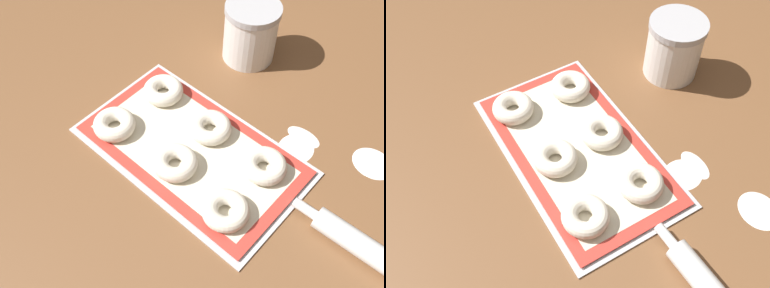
% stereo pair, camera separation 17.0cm
% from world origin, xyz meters
% --- Properties ---
extents(ground_plane, '(2.80, 2.80, 0.00)m').
position_xyz_m(ground_plane, '(0.00, 0.00, 0.00)').
color(ground_plane, brown).
extents(baking_tray, '(0.49, 0.28, 0.01)m').
position_xyz_m(baking_tray, '(-0.01, 0.01, 0.00)').
color(baking_tray, silver).
rests_on(baking_tray, ground_plane).
extents(baking_mat, '(0.46, 0.26, 0.00)m').
position_xyz_m(baking_mat, '(-0.01, 0.01, 0.01)').
color(baking_mat, red).
rests_on(baking_mat, baking_tray).
extents(bagel_front_left, '(0.09, 0.09, 0.03)m').
position_xyz_m(bagel_front_left, '(-0.17, -0.06, 0.03)').
color(bagel_front_left, silver).
rests_on(bagel_front_left, baking_mat).
extents(bagel_front_center, '(0.09, 0.09, 0.03)m').
position_xyz_m(bagel_front_center, '(0.00, -0.05, 0.03)').
color(bagel_front_center, silver).
rests_on(bagel_front_center, baking_mat).
extents(bagel_front_right, '(0.09, 0.09, 0.03)m').
position_xyz_m(bagel_front_right, '(0.15, -0.06, 0.03)').
color(bagel_front_right, silver).
rests_on(bagel_front_right, baking_mat).
extents(bagel_back_left, '(0.09, 0.09, 0.03)m').
position_xyz_m(bagel_back_left, '(-0.16, 0.08, 0.03)').
color(bagel_back_left, silver).
rests_on(bagel_back_left, baking_mat).
extents(bagel_back_center, '(0.09, 0.09, 0.03)m').
position_xyz_m(bagel_back_center, '(-0.01, 0.07, 0.03)').
color(bagel_back_center, silver).
rests_on(bagel_back_center, baking_mat).
extents(bagel_back_right, '(0.09, 0.09, 0.03)m').
position_xyz_m(bagel_back_right, '(0.14, 0.07, 0.03)').
color(bagel_back_right, silver).
rests_on(bagel_back_right, baking_mat).
extents(flour_canister, '(0.13, 0.13, 0.15)m').
position_xyz_m(flour_canister, '(-0.11, 0.33, 0.07)').
color(flour_canister, white).
rests_on(flour_canister, ground_plane).
extents(flour_patch_near, '(0.08, 0.04, 0.00)m').
position_xyz_m(flour_patch_near, '(0.15, 0.21, 0.00)').
color(flour_patch_near, white).
rests_on(flour_patch_near, ground_plane).
extents(flour_patch_far, '(0.09, 0.08, 0.00)m').
position_xyz_m(flour_patch_far, '(0.30, 0.25, 0.00)').
color(flour_patch_far, white).
rests_on(flour_patch_far, ground_plane).
extents(flour_patch_side, '(0.08, 0.08, 0.00)m').
position_xyz_m(flour_patch_side, '(0.15, 0.17, 0.00)').
color(flour_patch_side, white).
rests_on(flour_patch_side, ground_plane).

